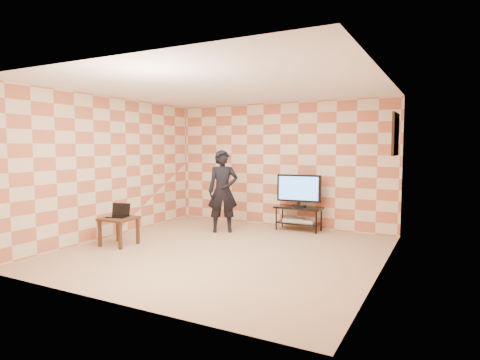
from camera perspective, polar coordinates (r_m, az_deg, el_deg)
name	(u,v)px	position (r m, az deg, el deg)	size (l,w,h in m)	color
floor	(223,251)	(6.81, -2.38, -10.07)	(5.00, 5.00, 0.00)	tan
wall_back	(280,165)	(8.84, 5.73, 2.20)	(5.00, 0.02, 2.70)	beige
wall_front	(108,183)	(4.61, -18.21, -0.36)	(5.00, 0.02, 2.70)	beige
wall_left	(111,167)	(8.14, -17.84, 1.77)	(0.02, 5.00, 2.70)	beige
wall_right	(383,176)	(5.76, 19.62, 0.58)	(0.02, 5.00, 2.70)	beige
ceiling	(223,87)	(6.65, -2.47, 13.04)	(5.00, 5.00, 0.02)	white
wall_art	(396,134)	(7.29, 21.25, 6.07)	(0.04, 0.72, 0.72)	black
tv_stand	(299,213)	(8.44, 8.35, -4.67)	(0.98, 0.44, 0.50)	black
tv	(299,189)	(8.37, 8.38, -1.27)	(0.92, 0.20, 0.67)	black
dvd_player	(294,220)	(8.54, 7.68, -5.62)	(0.43, 0.31, 0.07)	#B8B8BA
game_console	(308,222)	(8.42, 9.68, -5.85)	(0.24, 0.18, 0.06)	silver
side_table	(119,222)	(7.42, -16.85, -5.78)	(0.57, 0.57, 0.50)	#351B12
laptop	(119,214)	(7.47, -16.83, -4.62)	(0.40, 0.35, 0.23)	black
person	(223,191)	(8.17, -2.45, -1.60)	(0.61, 0.40, 1.67)	black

